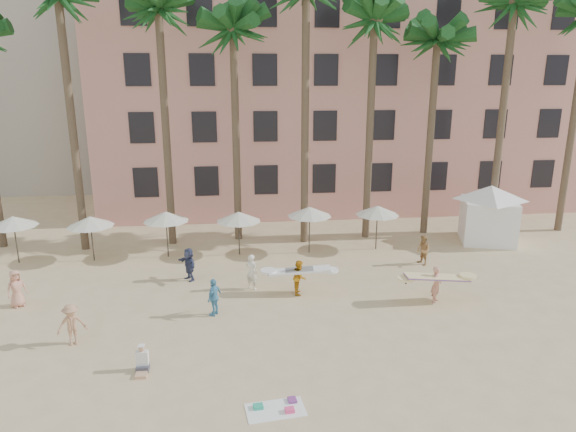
# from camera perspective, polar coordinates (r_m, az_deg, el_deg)

# --- Properties ---
(ground) EXTENTS (120.00, 120.00, 0.00)m
(ground) POSITION_cam_1_polar(r_m,az_deg,el_deg) (18.24, -1.33, -17.46)
(ground) COLOR #D1B789
(ground) RESTS_ON ground
(pink_hotel) EXTENTS (35.00, 14.00, 16.00)m
(pink_hotel) POSITION_cam_1_polar(r_m,az_deg,el_deg) (42.13, 5.17, 12.78)
(pink_hotel) COLOR #E2988A
(pink_hotel) RESTS_ON ground
(palm_row) EXTENTS (44.40, 5.40, 16.30)m
(palm_row) POSITION_cam_1_polar(r_m,az_deg,el_deg) (30.47, -3.12, 21.18)
(palm_row) COLOR brown
(palm_row) RESTS_ON ground
(umbrella_row) EXTENTS (22.50, 2.70, 2.73)m
(umbrella_row) POSITION_cam_1_polar(r_m,az_deg,el_deg) (28.83, -9.50, -0.02)
(umbrella_row) COLOR #332B23
(umbrella_row) RESTS_ON ground
(cabana) EXTENTS (5.63, 5.63, 3.50)m
(cabana) POSITION_cam_1_polar(r_m,az_deg,el_deg) (33.39, 21.46, 0.76)
(cabana) COLOR white
(cabana) RESTS_ON ground
(beach_towel) EXTENTS (1.90, 1.20, 0.14)m
(beach_towel) POSITION_cam_1_polar(r_m,az_deg,el_deg) (16.79, -1.24, -20.58)
(beach_towel) COLOR white
(beach_towel) RESTS_ON ground
(carrier_yellow) EXTENTS (2.89, 0.77, 1.68)m
(carrier_yellow) POSITION_cam_1_polar(r_m,az_deg,el_deg) (24.08, 16.18, -7.03)
(carrier_yellow) COLOR tan
(carrier_yellow) RESTS_ON ground
(carrier_white) EXTENTS (2.94, 0.99, 1.62)m
(carrier_white) POSITION_cam_1_polar(r_m,az_deg,el_deg) (24.02, 1.28, -6.64)
(carrier_white) COLOR orange
(carrier_white) RESTS_ON ground
(beachgoers) EXTENTS (20.57, 7.71, 1.74)m
(beachgoers) POSITION_cam_1_polar(r_m,az_deg,el_deg) (23.98, -10.15, -7.06)
(beachgoers) COLOR #559FC6
(beachgoers) RESTS_ON ground
(seated_man) EXTENTS (0.42, 0.74, 0.96)m
(seated_man) POSITION_cam_1_polar(r_m,az_deg,el_deg) (19.04, -15.89, -15.40)
(seated_man) COLOR #3F3F4C
(seated_man) RESTS_ON ground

